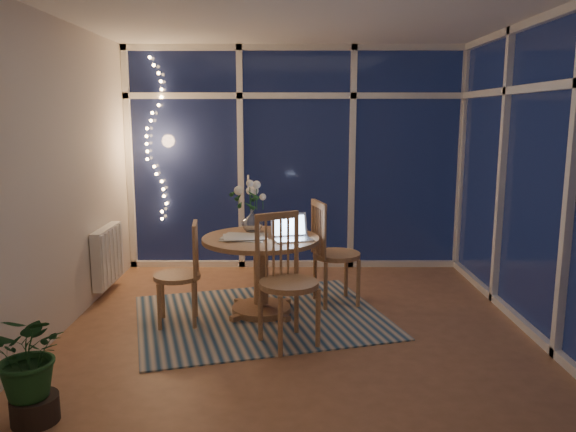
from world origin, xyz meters
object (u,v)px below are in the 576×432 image
object	(u,v)px
chair_left	(177,274)
chair_front	(289,281)
chair_right	(337,252)
laptop	(292,227)
dining_table	(261,276)
flower_vase	(252,221)
potted_plant	(31,362)

from	to	relation	value
chair_left	chair_front	distance (m)	1.07
chair_right	laptop	size ratio (longest dim) A/B	3.13
dining_table	chair_right	bearing A→B (deg)	20.89
laptop	flower_vase	distance (m)	0.53
chair_front	chair_left	bearing A→B (deg)	125.77
chair_front	laptop	bearing A→B (deg)	57.44
chair_right	potted_plant	distance (m)	2.91
chair_right	laptop	bearing A→B (deg)	118.00
chair_front	potted_plant	distance (m)	1.90
chair_left	potted_plant	bearing A→B (deg)	-26.01
chair_left	laptop	bearing A→B (deg)	91.36
chair_left	chair_right	world-z (taller)	chair_right
flower_vase	chair_left	bearing A→B (deg)	-140.09
dining_table	laptop	distance (m)	0.57
chair_front	laptop	size ratio (longest dim) A/B	3.22
dining_table	chair_left	bearing A→B (deg)	-159.24
laptop	flower_vase	size ratio (longest dim) A/B	1.57
laptop	flower_vase	bearing A→B (deg)	119.91
dining_table	chair_left	world-z (taller)	chair_left
chair_left	flower_vase	size ratio (longest dim) A/B	4.37
chair_left	flower_vase	xyz separation A→B (m)	(0.62, 0.52, 0.37)
chair_left	potted_plant	world-z (taller)	chair_left
laptop	chair_front	bearing A→B (deg)	-108.40
chair_right	laptop	distance (m)	0.67
chair_left	dining_table	bearing A→B (deg)	103.83
dining_table	chair_right	size ratio (longest dim) A/B	1.03
chair_front	potted_plant	xyz separation A→B (m)	(-1.52, -1.14, -0.15)
dining_table	laptop	bearing A→B (deg)	-23.52
chair_right	flower_vase	world-z (taller)	chair_right
chair_front	chair_right	bearing A→B (deg)	35.73
chair_left	potted_plant	size ratio (longest dim) A/B	1.21
chair_front	laptop	distance (m)	0.67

